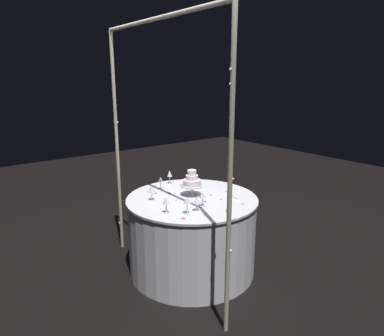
{
  "coord_description": "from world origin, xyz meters",
  "views": [
    {
      "loc": [
        -2.54,
        1.99,
        1.93
      ],
      "look_at": [
        0.0,
        0.0,
        1.09
      ],
      "focal_mm": 32.21,
      "sensor_mm": 36.0,
      "label": 1
    }
  ],
  "objects_px": {
    "wine_glass_0": "(203,195)",
    "wine_glass_4": "(197,201)",
    "wine_glass_3": "(170,174)",
    "wine_glass_5": "(166,202)",
    "wine_glass_1": "(152,189)",
    "cake_knife": "(232,195)",
    "wine_glass_6": "(187,201)",
    "tiered_cake": "(192,181)",
    "main_table": "(192,234)",
    "decorative_arch": "(160,126)",
    "wine_glass_2": "(160,180)"
  },
  "relations": [
    {
      "from": "wine_glass_0",
      "to": "wine_glass_4",
      "type": "xyz_separation_m",
      "value": [
        -0.06,
        0.12,
        -0.01
      ]
    },
    {
      "from": "wine_glass_3",
      "to": "wine_glass_4",
      "type": "xyz_separation_m",
      "value": [
        -0.83,
        0.28,
        -0.01
      ]
    },
    {
      "from": "wine_glass_3",
      "to": "wine_glass_5",
      "type": "bearing_deg",
      "value": 143.63
    },
    {
      "from": "wine_glass_0",
      "to": "wine_glass_4",
      "type": "bearing_deg",
      "value": 115.76
    },
    {
      "from": "wine_glass_1",
      "to": "cake_knife",
      "type": "bearing_deg",
      "value": -118.01
    },
    {
      "from": "wine_glass_6",
      "to": "wine_glass_5",
      "type": "bearing_deg",
      "value": 45.65
    },
    {
      "from": "wine_glass_6",
      "to": "cake_knife",
      "type": "relative_size",
      "value": 0.54
    },
    {
      "from": "tiered_cake",
      "to": "wine_glass_6",
      "type": "distance_m",
      "value": 0.5
    },
    {
      "from": "wine_glass_3",
      "to": "cake_knife",
      "type": "bearing_deg",
      "value": -160.21
    },
    {
      "from": "main_table",
      "to": "wine_glass_6",
      "type": "xyz_separation_m",
      "value": [
        -0.31,
        0.29,
        0.51
      ]
    },
    {
      "from": "wine_glass_0",
      "to": "wine_glass_4",
      "type": "distance_m",
      "value": 0.13
    },
    {
      "from": "decorative_arch",
      "to": "wine_glass_0",
      "type": "xyz_separation_m",
      "value": [
        -0.25,
        -0.28,
        -0.63
      ]
    },
    {
      "from": "wine_glass_5",
      "to": "wine_glass_6",
      "type": "bearing_deg",
      "value": -134.35
    },
    {
      "from": "wine_glass_4",
      "to": "tiered_cake",
      "type": "bearing_deg",
      "value": -32.61
    },
    {
      "from": "cake_knife",
      "to": "wine_glass_5",
      "type": "bearing_deg",
      "value": 88.31
    },
    {
      "from": "main_table",
      "to": "wine_glass_6",
      "type": "bearing_deg",
      "value": 136.28
    },
    {
      "from": "main_table",
      "to": "wine_glass_5",
      "type": "relative_size",
      "value": 9.19
    },
    {
      "from": "wine_glass_3",
      "to": "wine_glass_0",
      "type": "bearing_deg",
      "value": 167.97
    },
    {
      "from": "wine_glass_0",
      "to": "wine_glass_3",
      "type": "xyz_separation_m",
      "value": [
        0.78,
        -0.17,
        0.0
      ]
    },
    {
      "from": "wine_glass_2",
      "to": "wine_glass_5",
      "type": "height_order",
      "value": "wine_glass_2"
    },
    {
      "from": "wine_glass_4",
      "to": "wine_glass_5",
      "type": "relative_size",
      "value": 0.95
    },
    {
      "from": "tiered_cake",
      "to": "wine_glass_4",
      "type": "distance_m",
      "value": 0.44
    },
    {
      "from": "wine_glass_0",
      "to": "wine_glass_6",
      "type": "distance_m",
      "value": 0.23
    },
    {
      "from": "wine_glass_1",
      "to": "wine_glass_6",
      "type": "bearing_deg",
      "value": -172.74
    },
    {
      "from": "wine_glass_6",
      "to": "wine_glass_1",
      "type": "bearing_deg",
      "value": 7.26
    },
    {
      "from": "wine_glass_4",
      "to": "wine_glass_6",
      "type": "height_order",
      "value": "wine_glass_6"
    },
    {
      "from": "decorative_arch",
      "to": "wine_glass_1",
      "type": "xyz_separation_m",
      "value": [
        0.17,
        0.0,
        -0.63
      ]
    },
    {
      "from": "wine_glass_2",
      "to": "cake_knife",
      "type": "distance_m",
      "value": 0.77
    },
    {
      "from": "decorative_arch",
      "to": "wine_glass_4",
      "type": "relative_size",
      "value": 17.94
    },
    {
      "from": "wine_glass_4",
      "to": "decorative_arch",
      "type": "bearing_deg",
      "value": 27.5
    },
    {
      "from": "tiered_cake",
      "to": "main_table",
      "type": "bearing_deg",
      "value": 142.82
    },
    {
      "from": "wine_glass_1",
      "to": "wine_glass_4",
      "type": "xyz_separation_m",
      "value": [
        -0.48,
        -0.17,
        -0.01
      ]
    },
    {
      "from": "wine_glass_1",
      "to": "wine_glass_4",
      "type": "relative_size",
      "value": 1.13
    },
    {
      "from": "main_table",
      "to": "wine_glass_1",
      "type": "distance_m",
      "value": 0.64
    },
    {
      "from": "wine_glass_0",
      "to": "wine_glass_4",
      "type": "relative_size",
      "value": 1.09
    },
    {
      "from": "wine_glass_2",
      "to": "wine_glass_5",
      "type": "bearing_deg",
      "value": 151.49
    },
    {
      "from": "wine_glass_6",
      "to": "cake_knife",
      "type": "bearing_deg",
      "value": -80.75
    },
    {
      "from": "wine_glass_0",
      "to": "wine_glass_3",
      "type": "relative_size",
      "value": 0.95
    },
    {
      "from": "decorative_arch",
      "to": "wine_glass_4",
      "type": "height_order",
      "value": "decorative_arch"
    },
    {
      "from": "decorative_arch",
      "to": "main_table",
      "type": "distance_m",
      "value": 1.19
    },
    {
      "from": "tiered_cake",
      "to": "wine_glass_3",
      "type": "xyz_separation_m",
      "value": [
        0.47,
        -0.05,
        -0.04
      ]
    },
    {
      "from": "wine_glass_1",
      "to": "wine_glass_3",
      "type": "xyz_separation_m",
      "value": [
        0.35,
        -0.45,
        -0.0
      ]
    },
    {
      "from": "decorative_arch",
      "to": "wine_glass_4",
      "type": "bearing_deg",
      "value": -152.5
    },
    {
      "from": "wine_glass_0",
      "to": "wine_glass_1",
      "type": "xyz_separation_m",
      "value": [
        0.43,
        0.28,
        0.0
      ]
    },
    {
      "from": "tiered_cake",
      "to": "wine_glass_1",
      "type": "xyz_separation_m",
      "value": [
        0.12,
        0.4,
        -0.04
      ]
    },
    {
      "from": "wine_glass_3",
      "to": "wine_glass_2",
      "type": "bearing_deg",
      "value": 120.44
    },
    {
      "from": "wine_glass_5",
      "to": "cake_knife",
      "type": "xyz_separation_m",
      "value": [
        -0.02,
        -0.78,
        -0.1
      ]
    },
    {
      "from": "wine_glass_3",
      "to": "wine_glass_6",
      "type": "relative_size",
      "value": 1.01
    },
    {
      "from": "decorative_arch",
      "to": "tiered_cake",
      "type": "relative_size",
      "value": 9.15
    },
    {
      "from": "wine_glass_2",
      "to": "wine_glass_6",
      "type": "distance_m",
      "value": 0.74
    }
  ]
}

